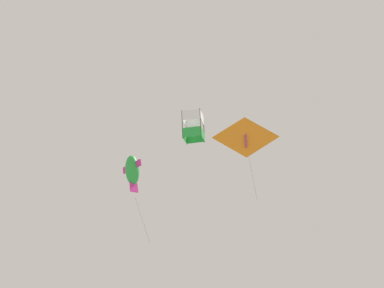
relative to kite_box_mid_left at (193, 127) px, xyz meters
The scene contains 3 objects.
kite_box_mid_left is the anchor object (origin of this frame).
kite_fish_near_left 5.93m from the kite_box_mid_left, 141.09° to the left, with size 1.89×1.88×6.07m.
kite_delta_near_right 3.90m from the kite_box_mid_left, 49.14° to the right, with size 2.37×3.14×6.04m.
Camera 1 is at (-24.05, -12.62, 11.97)m, focal length 44.57 mm.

